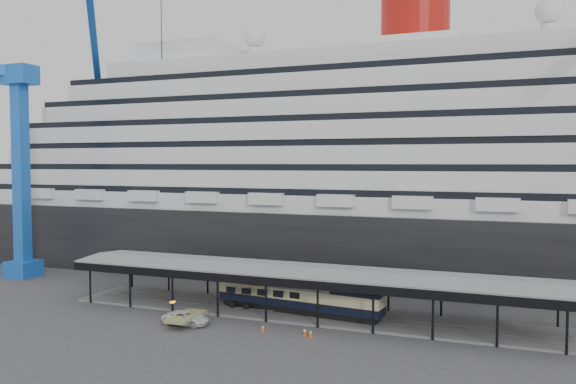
% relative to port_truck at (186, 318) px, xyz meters
% --- Properties ---
extents(ground, '(200.00, 200.00, 0.00)m').
position_rel_port_truck_xyz_m(ground, '(10.37, 2.96, -0.69)').
color(ground, '#3A3A3D').
rests_on(ground, ground).
extents(cruise_ship, '(130.00, 30.00, 43.90)m').
position_rel_port_truck_xyz_m(cruise_ship, '(10.41, 34.96, 17.66)').
color(cruise_ship, black).
rests_on(cruise_ship, ground).
extents(platform_canopy, '(56.00, 9.18, 5.30)m').
position_rel_port_truck_xyz_m(platform_canopy, '(10.37, 7.96, 1.67)').
color(platform_canopy, slate).
rests_on(platform_canopy, ground).
extents(crane_blue, '(22.63, 19.19, 47.60)m').
position_rel_port_truck_xyz_m(crane_blue, '(-34.75, 13.58, 19.27)').
color(crane_blue, blue).
rests_on(crane_blue, ground).
extents(port_truck, '(5.02, 2.42, 1.38)m').
position_rel_port_truck_xyz_m(port_truck, '(0.00, 0.00, 0.00)').
color(port_truck, silver).
rests_on(port_truck, ground).
extents(pullman_carriage, '(19.67, 4.74, 19.16)m').
position_rel_port_truck_xyz_m(pullman_carriage, '(9.70, 7.96, 1.67)').
color(pullman_carriage, black).
rests_on(pullman_carriage, ground).
extents(traffic_cone_left, '(0.45, 0.45, 0.71)m').
position_rel_port_truck_xyz_m(traffic_cone_left, '(8.52, 0.57, -0.34)').
color(traffic_cone_left, '#EA520D').
rests_on(traffic_cone_left, ground).
extents(traffic_cone_mid, '(0.47, 0.47, 0.81)m').
position_rel_port_truck_xyz_m(traffic_cone_mid, '(12.90, 0.84, -0.29)').
color(traffic_cone_mid, red).
rests_on(traffic_cone_mid, ground).
extents(traffic_cone_right, '(0.39, 0.39, 0.74)m').
position_rel_port_truck_xyz_m(traffic_cone_right, '(13.57, 0.67, -0.32)').
color(traffic_cone_right, '#D3590B').
rests_on(traffic_cone_right, ground).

